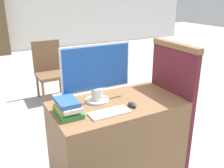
{
  "coord_description": "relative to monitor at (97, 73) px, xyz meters",
  "views": [
    {
      "loc": [
        -0.98,
        -1.4,
        1.63
      ],
      "look_at": [
        -0.07,
        0.28,
        0.93
      ],
      "focal_mm": 40.0,
      "sensor_mm": 36.0,
      "label": 1
    }
  ],
  "objects": [
    {
      "name": "far_chair",
      "position": [
        0.09,
        2.02,
        -0.49
      ],
      "size": [
        0.44,
        0.44,
        0.92
      ],
      "rotation": [
        0.0,
        0.0,
        0.37
      ],
      "color": "brown",
      "rests_on": "ground_plane"
    },
    {
      "name": "carrel_divider",
      "position": [
        0.73,
        -0.14,
        -0.38
      ],
      "size": [
        0.07,
        0.59,
        1.21
      ],
      "color": "#5B1E28",
      "rests_on": "ground_plane"
    },
    {
      "name": "mouse",
      "position": [
        0.21,
        -0.24,
        -0.24
      ],
      "size": [
        0.05,
        0.1,
        0.03
      ],
      "color": "#262626",
      "rests_on": "desk"
    },
    {
      "name": "book_stack",
      "position": [
        -0.31,
        -0.13,
        -0.2
      ],
      "size": [
        0.17,
        0.26,
        0.13
      ],
      "color": "#2D7F42",
      "rests_on": "desk"
    },
    {
      "name": "desk",
      "position": [
        0.14,
        -0.11,
        -0.62
      ],
      "size": [
        1.14,
        0.63,
        0.73
      ],
      "color": "brown",
      "rests_on": "ground_plane"
    },
    {
      "name": "wall_back",
      "position": [
        0.14,
        5.91,
        0.41
      ],
      "size": [
        12.0,
        0.06,
        2.8
      ],
      "color": "white",
      "rests_on": "ground_plane"
    },
    {
      "name": "keyboard",
      "position": [
        -0.02,
        -0.27,
        -0.25
      ],
      "size": [
        0.33,
        0.14,
        0.02
      ],
      "color": "white",
      "rests_on": "desk"
    },
    {
      "name": "monitor",
      "position": [
        0.0,
        0.0,
        0.0
      ],
      "size": [
        0.62,
        0.21,
        0.5
      ],
      "color": "silver",
      "rests_on": "desk"
    }
  ]
}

